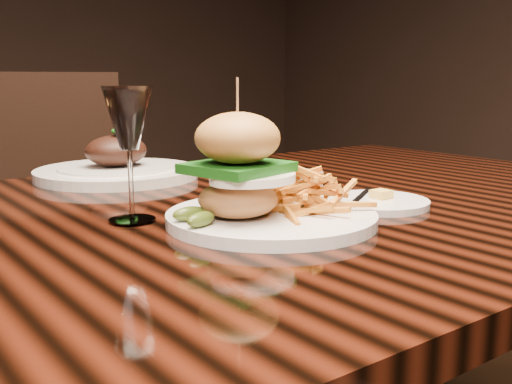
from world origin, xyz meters
TOP-DOWN VIEW (x-y plane):
  - dining_table at (0.00, 0.00)m, footprint 1.60×0.90m
  - burger_plate at (-0.00, -0.11)m, footprint 0.27×0.27m
  - side_saucer at (0.20, -0.11)m, footprint 0.15×0.15m
  - ramekin at (0.18, 0.05)m, footprint 0.07×0.07m
  - wine_glass at (-0.13, 0.01)m, footprint 0.06×0.06m
  - far_dish at (-0.00, 0.35)m, footprint 0.30×0.30m
  - chair_far at (0.04, 0.89)m, footprint 0.51×0.51m

SIDE VIEW (x-z plane):
  - chair_far at x=0.04m, z-range 0.06..1.01m
  - dining_table at x=0.00m, z-range 0.30..1.05m
  - side_saucer at x=0.20m, z-range 0.74..0.77m
  - ramekin at x=0.18m, z-range 0.75..0.78m
  - far_dish at x=0.00m, z-range 0.72..0.82m
  - burger_plate at x=0.00m, z-range 0.70..0.89m
  - wine_glass at x=-0.13m, z-range 0.79..0.97m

